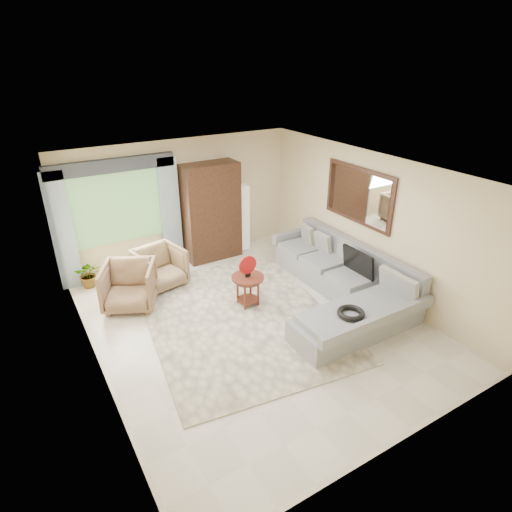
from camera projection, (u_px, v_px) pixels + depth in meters
ground at (254, 323)px, 7.26m from camera, size 6.00×6.00×0.00m
area_rug at (239, 317)px, 7.39m from camera, size 3.51×4.36×0.02m
sectional_sofa at (342, 286)px, 7.83m from camera, size 2.30×3.46×0.90m
tv_screen at (358, 262)px, 7.71m from camera, size 0.14×0.74×0.48m
garden_hose at (351, 313)px, 6.54m from camera, size 0.43×0.43×0.09m
coffee_table at (248, 290)px, 7.64m from camera, size 0.58×0.58×0.58m
red_disc at (248, 265)px, 7.42m from camera, size 0.34×0.03×0.34m
armchair_left at (129, 286)px, 7.57m from camera, size 1.18×1.20×0.82m
armchair_right at (160, 267)px, 8.26m from camera, size 0.99×1.00×0.77m
potted_plant at (89, 274)px, 8.27m from camera, size 0.57×0.53×0.53m
armoire at (211, 212)px, 9.16m from camera, size 1.20×0.55×2.10m
floor_lamp at (243, 217)px, 9.71m from camera, size 0.24×0.24×1.50m
window at (117, 208)px, 8.32m from camera, size 1.80×0.04×1.40m
curtain_left at (62, 232)px, 7.88m from camera, size 0.40×0.08×2.30m
curtain_right at (171, 212)px, 8.85m from camera, size 0.40×0.08×2.30m
valance at (111, 166)px, 7.90m from camera, size 2.40×0.12×0.26m
wall_mirror at (358, 195)px, 7.91m from camera, size 0.05×1.70×1.05m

